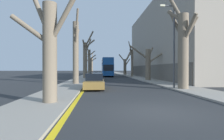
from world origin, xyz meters
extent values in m
plane|color=#2B2D30|center=(0.00, 0.00, 0.00)|extent=(300.00, 300.00, 0.00)
cube|color=gray|center=(-5.43, 50.00, 0.06)|extent=(3.03, 120.00, 0.12)
cube|color=gray|center=(5.43, 50.00, 0.06)|extent=(3.03, 120.00, 0.12)
cube|color=#9E9384|center=(11.95, 25.37, 6.90)|extent=(10.00, 32.31, 13.81)
cube|color=#5E584F|center=(6.93, 25.37, 1.25)|extent=(0.12, 31.66, 2.50)
cube|color=yellow|center=(-3.74, 50.00, 0.00)|extent=(0.24, 120.00, 0.01)
cylinder|color=#7A6B56|center=(-4.98, 2.04, 2.62)|extent=(0.72, 0.72, 5.25)
cylinder|color=#7A6B56|center=(-4.07, 1.58, 4.61)|extent=(2.13, 1.24, 3.07)
cylinder|color=#7A6B56|center=(-5.51, 2.39, 4.67)|extent=(1.37, 1.03, 2.42)
cylinder|color=#7A6B56|center=(-5.92, 2.02, 3.83)|extent=(2.03, 0.30, 1.58)
cylinder|color=#7A6B56|center=(-5.10, 13.25, 3.63)|extent=(0.67, 0.67, 7.27)
cylinder|color=#7A6B56|center=(-4.97, 12.66, 5.51)|extent=(0.53, 1.43, 2.18)
cylinder|color=#7A6B56|center=(-5.00, 13.75, 5.71)|extent=(0.48, 1.24, 1.83)
cylinder|color=#7A6B56|center=(-5.03, 13.67, 6.09)|extent=(0.41, 1.09, 1.85)
cylinder|color=#7A6B56|center=(-4.89, 12.52, 6.78)|extent=(0.70, 1.74, 3.20)
cylinder|color=#7A6B56|center=(-4.93, 25.09, 3.31)|extent=(0.75, 0.75, 6.62)
cylinder|color=#7A6B56|center=(-4.07, 24.90, 6.39)|extent=(1.94, 0.67, 1.64)
cylinder|color=#7A6B56|center=(-4.17, 24.24, 7.06)|extent=(1.84, 2.02, 2.79)
cylinder|color=#7A6B56|center=(-5.03, 24.01, 6.10)|extent=(0.47, 2.31, 1.52)
cylinder|color=#7A6B56|center=(-4.43, 25.69, 6.04)|extent=(1.35, 1.56, 3.02)
cylinder|color=#7A6B56|center=(-4.86, 37.86, 3.36)|extent=(0.71, 0.71, 6.72)
cylinder|color=#7A6B56|center=(-4.96, 37.38, 5.36)|extent=(0.50, 1.23, 1.91)
cylinder|color=#7A6B56|center=(-4.14, 38.42, 5.86)|extent=(1.70, 1.40, 1.51)
cylinder|color=#7A6B56|center=(-5.17, 38.42, 6.45)|extent=(0.96, 1.43, 2.80)
cylinder|color=#7A6B56|center=(-4.06, 38.35, 4.76)|extent=(1.85, 1.26, 1.57)
cylinder|color=#7A6B56|center=(-5.05, 48.81, 2.46)|extent=(0.81, 0.81, 4.93)
cylinder|color=#7A6B56|center=(-6.01, 49.01, 4.52)|extent=(2.18, 0.71, 2.03)
cylinder|color=#7A6B56|center=(-5.57, 50.24, 5.03)|extent=(1.37, 3.10, 2.10)
cylinder|color=#7A6B56|center=(-4.16, 49.03, 4.66)|extent=(2.00, 0.76, 1.57)
cylinder|color=#7A6B56|center=(-5.02, 61.03, 3.15)|extent=(0.66, 0.66, 6.29)
cylinder|color=#7A6B56|center=(-5.86, 59.98, 6.35)|extent=(1.96, 2.35, 2.29)
cylinder|color=#7A6B56|center=(-5.50, 60.54, 5.75)|extent=(1.26, 1.26, 1.77)
cylinder|color=#7A6B56|center=(-6.08, 60.84, 4.52)|extent=(2.29, 0.63, 1.49)
cylinder|color=#7A6B56|center=(-4.88, 61.69, 6.83)|extent=(0.55, 1.59, 3.00)
cylinder|color=#7A6B56|center=(4.87, 7.42, 3.30)|extent=(0.89, 0.89, 6.60)
cylinder|color=#7A6B56|center=(5.22, 6.94, 5.13)|extent=(1.09, 1.34, 2.14)
cylinder|color=#7A6B56|center=(5.01, 6.64, 5.16)|extent=(0.62, 1.85, 2.24)
cylinder|color=#7A6B56|center=(4.46, 8.02, 6.54)|extent=(1.19, 1.54, 1.45)
cylinder|color=#7A6B56|center=(4.30, 7.91, 7.42)|extent=(1.56, 1.40, 3.16)
cylinder|color=#7A6B56|center=(4.62, 8.23, 5.85)|extent=(0.89, 1.99, 3.11)
cylinder|color=#7A6B56|center=(5.02, 18.73, 2.41)|extent=(0.76, 0.76, 4.81)
cylinder|color=#7A6B56|center=(6.48, 18.27, 3.77)|extent=(3.15, 1.22, 2.29)
cylinder|color=#7A6B56|center=(3.61, 18.50, 4.25)|extent=(3.02, 0.75, 2.12)
cylinder|color=#7A6B56|center=(5.70, 19.78, 4.37)|extent=(1.66, 2.37, 2.04)
cylinder|color=#7A6B56|center=(4.88, 30.60, 3.00)|extent=(0.48, 0.48, 6.00)
cylinder|color=#7A6B56|center=(4.37, 29.92, 6.11)|extent=(1.23, 1.59, 3.11)
cylinder|color=#7A6B56|center=(4.53, 30.04, 4.81)|extent=(0.92, 1.33, 2.52)
cylinder|color=#7A6B56|center=(4.84, 31.27, 4.95)|extent=(0.25, 1.45, 1.41)
cylinder|color=#7A6B56|center=(4.40, 29.69, 6.22)|extent=(1.15, 1.99, 1.74)
cylinder|color=#7A6B56|center=(5.05, 42.05, 2.27)|extent=(0.83, 0.83, 4.54)
cylinder|color=#7A6B56|center=(5.85, 42.67, 3.62)|extent=(1.95, 1.60, 2.33)
cylinder|color=#7A6B56|center=(5.73, 41.77, 5.08)|extent=(1.72, 0.92, 3.15)
cylinder|color=#7A6B56|center=(6.03, 42.79, 5.15)|extent=(2.31, 1.84, 2.62)
cylinder|color=#7A6B56|center=(5.51, 41.82, 4.34)|extent=(1.27, 0.83, 1.71)
cylinder|color=#7A6B56|center=(4.15, 41.55, 4.79)|extent=(2.11, 1.34, 2.20)
cube|color=#19519E|center=(-0.39, 35.09, 1.56)|extent=(2.41, 11.55, 2.42)
cube|color=#19519E|center=(-0.39, 35.09, 3.45)|extent=(2.36, 11.31, 1.37)
cube|color=navy|center=(-0.39, 35.09, 4.20)|extent=(2.36, 11.31, 0.12)
cube|color=black|center=(-0.39, 35.09, 2.02)|extent=(2.44, 10.16, 1.26)
cube|color=black|center=(-0.39, 35.09, 3.52)|extent=(2.44, 10.16, 1.04)
cube|color=black|center=(-0.39, 29.34, 2.02)|extent=(2.17, 0.06, 1.32)
cylinder|color=black|center=(-1.43, 31.63, 0.51)|extent=(0.30, 1.03, 1.03)
cylinder|color=black|center=(0.64, 31.63, 0.51)|extent=(0.30, 1.03, 1.03)
cylinder|color=black|center=(-1.43, 38.32, 0.51)|extent=(0.30, 1.03, 1.03)
cylinder|color=black|center=(0.64, 38.32, 0.51)|extent=(0.30, 1.03, 1.03)
cube|color=olive|center=(-2.85, 8.74, 0.48)|extent=(1.72, 4.54, 0.61)
cube|color=black|center=(-2.85, 9.01, 1.11)|extent=(1.51, 2.36, 0.64)
cylinder|color=black|center=(-3.60, 7.38, 0.31)|extent=(0.20, 0.62, 0.62)
cylinder|color=black|center=(-2.09, 7.38, 0.31)|extent=(0.20, 0.62, 0.62)
cylinder|color=black|center=(-3.60, 10.10, 0.31)|extent=(0.20, 0.62, 0.62)
cylinder|color=black|center=(-2.09, 10.10, 0.31)|extent=(0.20, 0.62, 0.62)
cube|color=navy|center=(-2.85, 15.49, 0.47)|extent=(1.82, 4.14, 0.57)
cube|color=black|center=(-2.85, 15.74, 1.06)|extent=(1.60, 2.16, 0.61)
cylinder|color=black|center=(-3.64, 14.25, 0.32)|extent=(0.20, 0.65, 0.65)
cylinder|color=black|center=(-2.05, 14.25, 0.32)|extent=(0.20, 0.65, 0.65)
cylinder|color=black|center=(-3.64, 16.73, 0.32)|extent=(0.20, 0.65, 0.65)
cylinder|color=black|center=(-2.05, 16.73, 0.32)|extent=(0.20, 0.65, 0.65)
cube|color=#9EA3AD|center=(-2.85, 21.30, 0.50)|extent=(1.85, 4.37, 0.65)
cube|color=black|center=(-2.85, 21.56, 1.11)|extent=(1.63, 2.27, 0.58)
cylinder|color=black|center=(-3.66, 19.99, 0.34)|extent=(0.20, 0.67, 0.67)
cylinder|color=black|center=(-2.03, 19.99, 0.34)|extent=(0.20, 0.67, 0.67)
cylinder|color=black|center=(-3.66, 22.61, 0.34)|extent=(0.20, 0.67, 0.67)
cylinder|color=black|center=(-2.03, 22.61, 0.34)|extent=(0.20, 0.67, 0.67)
cylinder|color=#4C4F54|center=(4.37, 8.11, 3.84)|extent=(0.16, 0.16, 7.67)
cylinder|color=#4C4F54|center=(3.82, 8.11, 7.52)|extent=(1.10, 0.11, 0.11)
cube|color=beige|center=(3.27, 8.11, 7.52)|extent=(0.44, 0.20, 0.16)
camera|label=1|loc=(-2.46, -7.23, 1.85)|focal=28.00mm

